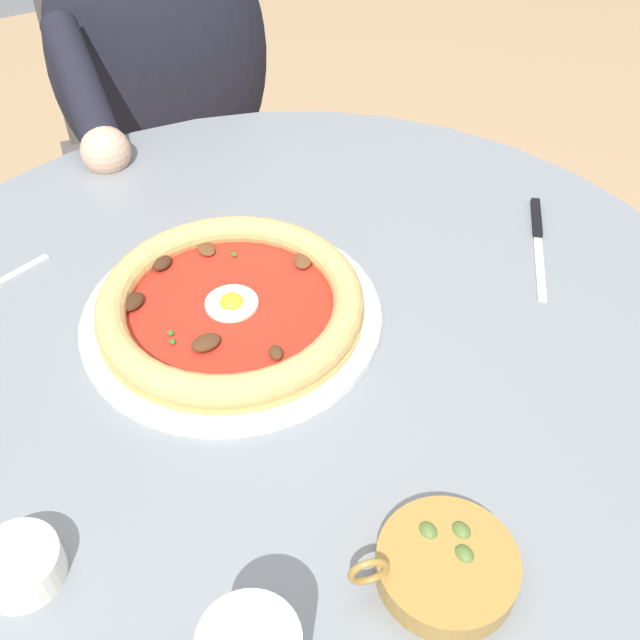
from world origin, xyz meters
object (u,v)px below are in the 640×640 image
(diner_person, at_px, (175,158))
(ramekin_capers, at_px, (19,565))
(cafe_chair_diner, at_px, (164,136))
(pizza_on_plate, at_px, (231,306))
(steak_knife, at_px, (537,232))
(dining_table, at_px, (294,424))
(olive_pan, at_px, (445,565))

(diner_person, bearing_deg, ramekin_capers, -27.14)
(cafe_chair_diner, bearing_deg, pizza_on_plate, -13.30)
(steak_knife, bearing_deg, dining_table, -87.28)
(cafe_chair_diner, bearing_deg, dining_table, -9.81)
(ramekin_capers, relative_size, diner_person, 0.06)
(dining_table, height_order, cafe_chair_diner, cafe_chair_diner)
(dining_table, xyz_separation_m, pizza_on_plate, (-0.07, -0.04, 0.16))
(dining_table, relative_size, cafe_chair_diner, 1.27)
(steak_knife, bearing_deg, pizza_on_plate, -96.89)
(dining_table, distance_m, ramekin_capers, 0.37)
(steak_knife, height_order, olive_pan, olive_pan)
(pizza_on_plate, bearing_deg, olive_pan, 4.00)
(pizza_on_plate, relative_size, diner_person, 0.28)
(diner_person, bearing_deg, olive_pan, -7.70)
(diner_person, bearing_deg, steak_knife, 18.50)
(dining_table, height_order, pizza_on_plate, pizza_on_plate)
(pizza_on_plate, distance_m, steak_knife, 0.40)
(dining_table, relative_size, olive_pan, 7.37)
(diner_person, bearing_deg, dining_table, -9.67)
(pizza_on_plate, height_order, diner_person, diner_person)
(ramekin_capers, bearing_deg, dining_table, 112.04)
(ramekin_capers, height_order, olive_pan, olive_pan)
(dining_table, xyz_separation_m, steak_knife, (-0.02, 0.36, 0.14))
(dining_table, distance_m, cafe_chair_diner, 0.88)
(pizza_on_plate, height_order, steak_knife, pizza_on_plate)
(steak_knife, xyz_separation_m, diner_person, (-0.71, -0.24, -0.20))
(dining_table, distance_m, olive_pan, 0.33)
(olive_pan, relative_size, diner_person, 0.12)
(pizza_on_plate, xyz_separation_m, steak_knife, (0.05, 0.40, -0.02))
(ramekin_capers, xyz_separation_m, olive_pan, (0.17, 0.30, -0.00))
(dining_table, bearing_deg, ramekin_capers, -67.96)
(steak_knife, height_order, ramekin_capers, ramekin_capers)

